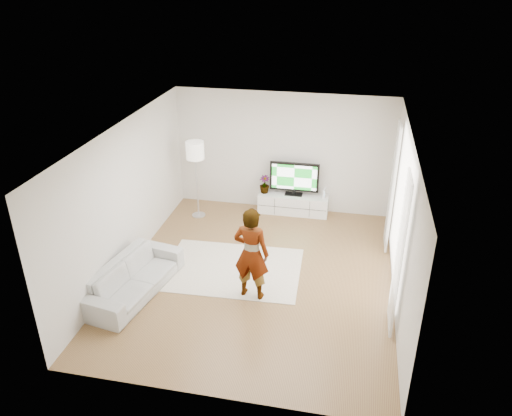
% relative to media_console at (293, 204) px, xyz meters
% --- Properties ---
extents(floor, '(6.00, 6.00, 0.00)m').
position_rel_media_console_xyz_m(floor, '(-0.31, -2.76, -0.23)').
color(floor, olive).
rests_on(floor, ground).
extents(ceiling, '(6.00, 6.00, 0.00)m').
position_rel_media_console_xyz_m(ceiling, '(-0.31, -2.76, 2.57)').
color(ceiling, white).
rests_on(ceiling, wall_back).
extents(wall_left, '(0.02, 6.00, 2.80)m').
position_rel_media_console_xyz_m(wall_left, '(-2.81, -2.76, 1.17)').
color(wall_left, silver).
rests_on(wall_left, floor).
extents(wall_right, '(0.02, 6.00, 2.80)m').
position_rel_media_console_xyz_m(wall_right, '(2.19, -2.76, 1.17)').
color(wall_right, silver).
rests_on(wall_right, floor).
extents(wall_back, '(5.00, 0.02, 2.80)m').
position_rel_media_console_xyz_m(wall_back, '(-0.31, 0.24, 1.17)').
color(wall_back, silver).
rests_on(wall_back, floor).
extents(wall_front, '(5.00, 0.02, 2.80)m').
position_rel_media_console_xyz_m(wall_front, '(-0.31, -5.76, 1.17)').
color(wall_front, silver).
rests_on(wall_front, floor).
extents(window, '(0.01, 2.60, 2.50)m').
position_rel_media_console_xyz_m(window, '(2.17, -2.46, 1.22)').
color(window, white).
rests_on(window, wall_right).
extents(curtain_near, '(0.04, 0.70, 2.60)m').
position_rel_media_console_xyz_m(curtain_near, '(2.09, -3.76, 1.12)').
color(curtain_near, white).
rests_on(curtain_near, floor).
extents(curtain_far, '(0.04, 0.70, 2.60)m').
position_rel_media_console_xyz_m(curtain_far, '(2.09, -1.16, 1.12)').
color(curtain_far, white).
rests_on(curtain_far, floor).
extents(media_console, '(1.63, 0.46, 0.46)m').
position_rel_media_console_xyz_m(media_console, '(0.00, 0.00, 0.00)').
color(media_console, white).
rests_on(media_console, floor).
extents(television, '(1.13, 0.22, 0.79)m').
position_rel_media_console_xyz_m(television, '(0.00, 0.03, 0.66)').
color(television, black).
rests_on(television, media_console).
extents(game_console, '(0.07, 0.17, 0.23)m').
position_rel_media_console_xyz_m(game_console, '(0.71, -0.00, 0.34)').
color(game_console, white).
rests_on(game_console, media_console).
extents(potted_plant, '(0.26, 0.26, 0.42)m').
position_rel_media_console_xyz_m(potted_plant, '(-0.69, 0.00, 0.44)').
color(potted_plant, '#3F7238').
rests_on(potted_plant, media_console).
extents(rug, '(2.67, 1.97, 0.01)m').
position_rel_media_console_xyz_m(rug, '(-0.82, -2.65, -0.22)').
color(rug, '#F2E6CE').
rests_on(rug, floor).
extents(player, '(0.67, 0.49, 1.71)m').
position_rel_media_console_xyz_m(player, '(-0.28, -3.40, 0.64)').
color(player, '#334772').
rests_on(player, rug).
extents(sofa, '(1.20, 2.25, 0.62)m').
position_rel_media_console_xyz_m(sofa, '(-2.35, -3.72, 0.08)').
color(sofa, '#B6B6B1').
rests_on(sofa, floor).
extents(floor_lamp, '(0.40, 0.40, 1.80)m').
position_rel_media_console_xyz_m(floor_lamp, '(-2.14, -0.59, 1.30)').
color(floor_lamp, silver).
rests_on(floor_lamp, floor).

